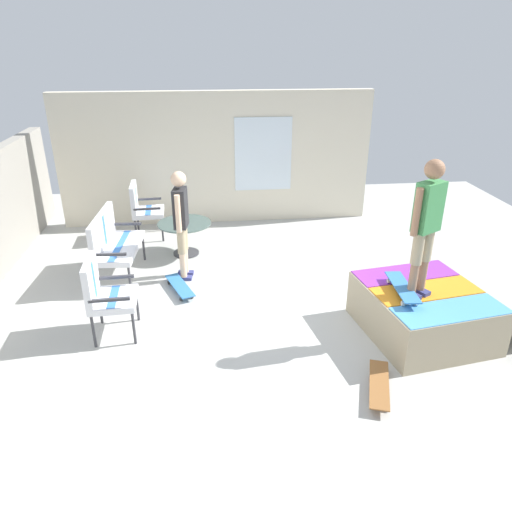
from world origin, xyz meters
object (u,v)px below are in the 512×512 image
skate_ramp (425,311)px  patio_chair_by_wall (103,291)px  skateboard_by_bench (180,286)px  patio_chair_near_house (142,206)px  skateboard_spare (379,385)px  patio_bench (111,240)px  patio_table (185,232)px  skateboard_on_ramp (402,287)px  person_skater (427,220)px  person_watching (181,218)px

skate_ramp → patio_chair_by_wall: (0.39, 3.94, 0.31)m
skateboard_by_bench → patio_chair_near_house: bearing=18.3°
patio_chair_by_wall → skateboard_spare: bearing=-115.2°
patio_bench → patio_table: patio_bench is taller
skateboard_by_bench → skateboard_on_ramp: skateboard_on_ramp is taller
patio_chair_near_house → skateboard_spare: size_ratio=1.24×
patio_table → person_skater: 4.17m
patio_chair_by_wall → skateboard_by_bench: 1.43m
patio_table → person_skater: (-2.85, -2.81, 1.14)m
skate_ramp → skateboard_by_bench: bearing=65.5°
patio_table → person_watching: size_ratio=0.54×
skate_ramp → patio_chair_near_house: size_ratio=2.30×
patio_chair_by_wall → patio_table: (2.37, -0.91, -0.21)m
skate_ramp → patio_bench: patio_bench is taller
patio_chair_near_house → person_watching: (-1.75, -0.79, 0.36)m
patio_chair_near_house → patio_table: size_ratio=1.13×
skate_ramp → patio_chair_near_house: 5.28m
patio_chair_by_wall → person_skater: (-0.49, -3.72, 0.93)m
patio_table → person_watching: bearing=-179.8°
person_watching → skate_ramp: bearing=-121.6°
patio_bench → person_watching: person_watching is taller
patio_chair_by_wall → person_watching: bearing=-31.6°
patio_table → skateboard_by_bench: (-1.35, 0.06, -0.32)m
patio_bench → skateboard_on_ramp: bearing=-119.1°
person_skater → skateboard_on_ramp: 0.87m
skateboard_by_bench → skateboard_spare: (-2.44, -2.16, 0.00)m
patio_table → person_watching: person_watching is taller
patio_table → person_skater: bearing=-135.4°
patio_chair_near_house → patio_table: patio_chair_near_house is taller
patio_bench → person_watching: (-0.15, -1.07, 0.36)m
skate_ramp → person_watching: bearing=58.4°
skate_ramp → skateboard_on_ramp: bearing=99.3°
skateboard_on_ramp → patio_chair_near_house: bearing=43.2°
patio_bench → skateboard_spare: 4.43m
skate_ramp → person_skater: (-0.10, 0.22, 1.25)m
skate_ramp → patio_bench: 4.58m
skateboard_by_bench → skateboard_on_ramp: bearing=-118.4°
person_watching → person_skater: size_ratio=1.03×
patio_bench → patio_table: bearing=-55.4°
patio_bench → patio_table: 1.32m
skate_ramp → patio_table: skate_ramp is taller
patio_bench → skateboard_by_bench: size_ratio=1.57×
skate_ramp → patio_chair_near_house: patio_chair_near_house is taller
patio_chair_by_wall → skateboard_spare: (-1.42, -3.01, -0.53)m
patio_bench → patio_chair_near_house: bearing=-9.8°
person_watching → person_skater: person_skater is taller
skate_ramp → skateboard_spare: 1.41m
patio_chair_near_house → skateboard_by_bench: 2.39m
patio_table → skateboard_spare: (-3.79, -2.10, -0.32)m
patio_chair_near_house → skateboard_by_bench: bearing=-161.7°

